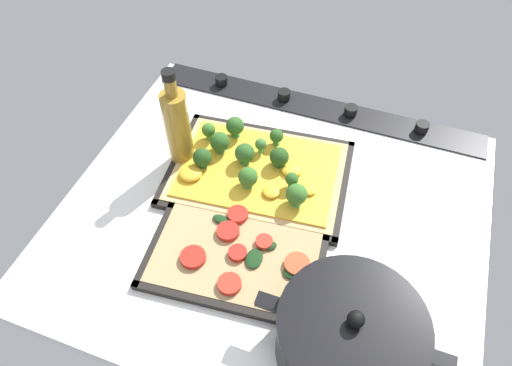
{
  "coord_description": "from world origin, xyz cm",
  "views": [
    {
      "loc": [
        -14.45,
        48.63,
        70.18
      ],
      "look_at": [
        3.83,
        -1.72,
        4.9
      ],
      "focal_mm": 33.11,
      "sensor_mm": 36.0,
      "label": 1
    }
  ],
  "objects_px": {
    "cooking_pot": "(349,337)",
    "oil_bottle": "(178,127)",
    "baking_tray_front": "(258,174)",
    "broccoli_pizza": "(255,167)",
    "baking_tray_back": "(237,252)",
    "veggie_pizza_back": "(238,251)"
  },
  "relations": [
    {
      "from": "cooking_pot",
      "to": "oil_bottle",
      "type": "xyz_separation_m",
      "value": [
        0.39,
        -0.27,
        0.04
      ]
    },
    {
      "from": "baking_tray_front",
      "to": "cooking_pot",
      "type": "distance_m",
      "value": 0.37
    },
    {
      "from": "broccoli_pizza",
      "to": "oil_bottle",
      "type": "relative_size",
      "value": 1.57
    },
    {
      "from": "baking_tray_back",
      "to": "cooking_pot",
      "type": "distance_m",
      "value": 0.24
    },
    {
      "from": "baking_tray_front",
      "to": "cooking_pot",
      "type": "relative_size",
      "value": 1.32
    },
    {
      "from": "baking_tray_front",
      "to": "baking_tray_back",
      "type": "bearing_deg",
      "value": 98.32
    },
    {
      "from": "veggie_pizza_back",
      "to": "cooking_pot",
      "type": "relative_size",
      "value": 1.05
    },
    {
      "from": "cooking_pot",
      "to": "broccoli_pizza",
      "type": "bearing_deg",
      "value": -48.87
    },
    {
      "from": "baking_tray_back",
      "to": "cooking_pot",
      "type": "height_order",
      "value": "cooking_pot"
    },
    {
      "from": "baking_tray_back",
      "to": "oil_bottle",
      "type": "xyz_separation_m",
      "value": [
        0.18,
        -0.17,
        0.09
      ]
    },
    {
      "from": "baking_tray_front",
      "to": "baking_tray_back",
      "type": "xyz_separation_m",
      "value": [
        -0.03,
        0.18,
        0.0
      ]
    },
    {
      "from": "baking_tray_front",
      "to": "veggie_pizza_back",
      "type": "relative_size",
      "value": 1.26
    },
    {
      "from": "broccoli_pizza",
      "to": "oil_bottle",
      "type": "height_order",
      "value": "oil_bottle"
    },
    {
      "from": "baking_tray_back",
      "to": "oil_bottle",
      "type": "relative_size",
      "value": 1.46
    },
    {
      "from": "baking_tray_back",
      "to": "veggie_pizza_back",
      "type": "bearing_deg",
      "value": 171.35
    },
    {
      "from": "oil_bottle",
      "to": "cooking_pot",
      "type": "bearing_deg",
      "value": 145.8
    },
    {
      "from": "veggie_pizza_back",
      "to": "cooking_pot",
      "type": "distance_m",
      "value": 0.23
    },
    {
      "from": "baking_tray_front",
      "to": "cooking_pot",
      "type": "height_order",
      "value": "cooking_pot"
    },
    {
      "from": "baking_tray_front",
      "to": "baking_tray_back",
      "type": "relative_size",
      "value": 1.16
    },
    {
      "from": "broccoli_pizza",
      "to": "cooking_pot",
      "type": "bearing_deg",
      "value": 131.13
    },
    {
      "from": "broccoli_pizza",
      "to": "baking_tray_front",
      "type": "bearing_deg",
      "value": 174.24
    },
    {
      "from": "veggie_pizza_back",
      "to": "baking_tray_back",
      "type": "bearing_deg",
      "value": -8.65
    }
  ]
}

